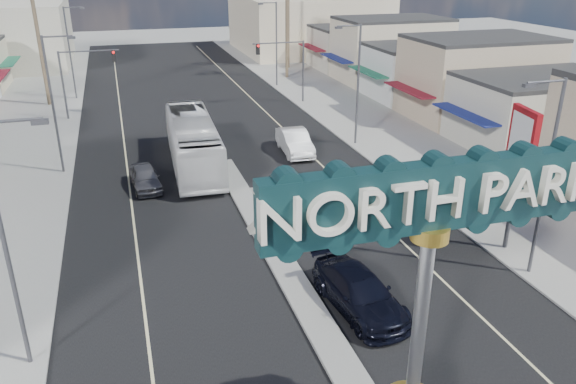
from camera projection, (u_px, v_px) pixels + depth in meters
ground at (220, 158)px, 40.55m from camera, size 160.00×160.00×0.00m
road at (220, 158)px, 40.55m from camera, size 20.00×120.00×0.01m
median_island at (283, 264)px, 26.43m from camera, size 1.30×30.00×0.16m
sidewalk_left at (9, 178)px, 36.75m from camera, size 8.00×120.00×0.12m
sidewalk_right at (395, 140)px, 44.31m from camera, size 8.00×120.00×0.12m
storefront_row_right at (427, 67)px, 57.32m from camera, size 12.00×42.00×6.00m
backdrop_far_right at (307, 24)px, 84.58m from camera, size 20.00×20.00×8.00m
gateway_sign at (423, 294)px, 13.56m from camera, size 8.20×1.50×9.15m
traffic_signal_left at (83, 71)px, 48.74m from camera, size 5.09×0.45×6.00m
traffic_signal_right at (285, 60)px, 53.70m from camera, size 5.09×0.45×6.00m
streetlight_l_near at (9, 237)px, 18.15m from camera, size 2.03×0.22×9.00m
streetlight_l_mid at (55, 99)px, 35.76m from camera, size 2.03×0.22×9.00m
streetlight_l_far at (71, 48)px, 55.14m from camera, size 2.03×0.22×9.00m
streetlight_r_near at (545, 171)px, 23.78m from camera, size 2.03×0.22×9.00m
streetlight_r_mid at (356, 79)px, 41.40m from camera, size 2.03×0.22×9.00m
streetlight_r_far at (275, 40)px, 60.78m from camera, size 2.03×0.22×9.00m
suv_right at (359, 292)px, 22.92m from camera, size 2.86×5.69×1.59m
car_parked_left at (145, 178)px, 34.97m from camera, size 2.03×4.30×1.42m
car_parked_right at (295, 142)px, 41.18m from camera, size 2.15×5.36×1.73m
city_bus at (193, 142)px, 38.24m from camera, size 3.47×12.56×3.47m
bank_pylon_sign at (522, 145)px, 25.83m from camera, size 0.66×2.21×7.03m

